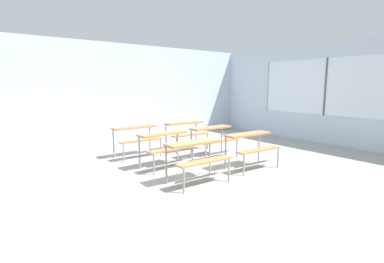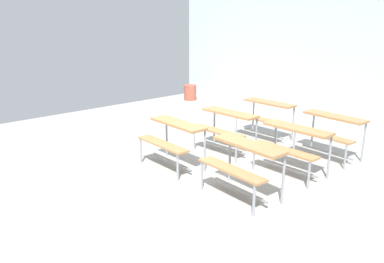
# 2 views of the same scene
# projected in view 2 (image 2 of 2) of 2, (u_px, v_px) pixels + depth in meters

# --- Properties ---
(ground) EXTENTS (10.00, 9.00, 0.05)m
(ground) POSITION_uv_depth(u_px,v_px,m) (186.00, 172.00, 6.23)
(ground) COLOR #9E9E99
(wall_back) EXTENTS (10.00, 0.12, 3.00)m
(wall_back) POSITION_uv_depth(u_px,v_px,m) (337.00, 58.00, 8.65)
(wall_back) COLOR silver
(wall_back) RESTS_ON ground
(desk_bench_r0c0) EXTENTS (1.11, 0.61, 0.74)m
(desk_bench_r0c0) POSITION_uv_depth(u_px,v_px,m) (173.00, 134.00, 6.23)
(desk_bench_r0c0) COLOR #A87547
(desk_bench_r0c0) RESTS_ON ground
(desk_bench_r0c1) EXTENTS (1.13, 0.65, 0.74)m
(desk_bench_r0c1) POSITION_uv_depth(u_px,v_px,m) (243.00, 158.00, 5.19)
(desk_bench_r0c1) COLOR #A87547
(desk_bench_r0c1) RESTS_ON ground
(desk_bench_r1c0) EXTENTS (1.13, 0.65, 0.74)m
(desk_bench_r1c0) POSITION_uv_depth(u_px,v_px,m) (226.00, 122.00, 6.92)
(desk_bench_r1c0) COLOR #A87547
(desk_bench_r1c0) RESTS_ON ground
(desk_bench_r1c1) EXTENTS (1.11, 0.60, 0.74)m
(desk_bench_r1c1) POSITION_uv_depth(u_px,v_px,m) (293.00, 140.00, 5.95)
(desk_bench_r1c1) COLOR #A87547
(desk_bench_r1c1) RESTS_ON ground
(desk_bench_r2c0) EXTENTS (1.11, 0.61, 0.74)m
(desk_bench_r2c0) POSITION_uv_depth(u_px,v_px,m) (265.00, 111.00, 7.76)
(desk_bench_r2c0) COLOR #A87547
(desk_bench_r2c0) RESTS_ON ground
(desk_bench_r2c1) EXTENTS (1.13, 0.64, 0.74)m
(desk_bench_r2c1) POSITION_uv_depth(u_px,v_px,m) (330.00, 126.00, 6.67)
(desk_bench_r2c1) COLOR #A87547
(desk_bench_r2c1) RESTS_ON ground
(trash_bin) EXTENTS (0.37, 0.37, 0.45)m
(trash_bin) POSITION_uv_depth(u_px,v_px,m) (190.00, 92.00, 11.49)
(trash_bin) COLOR #9E4C38
(trash_bin) RESTS_ON ground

